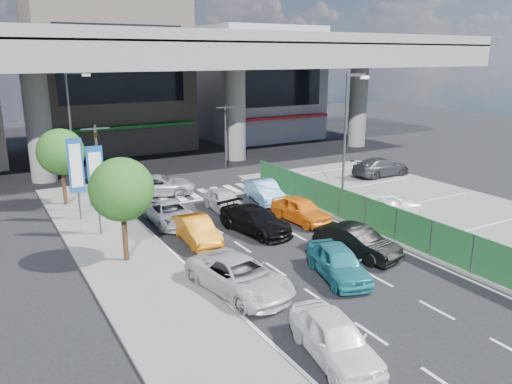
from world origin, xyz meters
TOP-DOWN VIEW (x-y plane):
  - ground at (0.00, 0.00)m, footprint 120.00×120.00m
  - parking_lot at (11.00, 2.00)m, footprint 12.00×28.00m
  - sidewalk_left at (-7.00, 4.00)m, footprint 4.00×30.00m
  - fence_run at (5.30, 1.00)m, footprint 0.16×22.00m
  - expressway at (0.00, 22.00)m, footprint 64.00×14.00m
  - building_center at (0.00, 32.97)m, footprint 14.00×10.90m
  - building_east at (16.00, 31.97)m, footprint 12.00×10.90m
  - traffic_light_left at (-6.20, 12.00)m, footprint 1.60×1.24m
  - traffic_light_right at (5.50, 19.00)m, footprint 1.60×1.24m
  - street_lamp_right at (7.17, 6.00)m, footprint 1.65×0.22m
  - street_lamp_left at (-6.33, 18.00)m, footprint 1.65×0.22m
  - signboard_near at (-7.20, 7.99)m, footprint 0.80×0.14m
  - signboard_far at (-7.60, 10.99)m, footprint 0.80×0.14m
  - tree_near at (-7.00, 4.00)m, footprint 2.80×2.80m
  - tree_far at (-7.80, 14.50)m, footprint 2.80×2.80m
  - van_white_back_left at (-3.53, -6.47)m, footprint 2.32×4.27m
  - sedan_white_mid_left at (-3.97, -1.13)m, footprint 3.09×5.28m
  - taxi_teal_mid at (0.23, -2.00)m, footprint 2.62×4.33m
  - hatch_black_mid_right at (2.49, -0.57)m, footprint 2.37×4.41m
  - taxi_orange_left at (-3.26, 4.72)m, footprint 1.57×3.98m
  - sedan_black_mid at (-0.01, 4.55)m, footprint 2.70×4.87m
  - taxi_orange_right at (3.07, 4.79)m, footprint 1.95×4.17m
  - wagon_silver_front_left at (-3.39, 8.05)m, footprint 2.13×4.43m
  - sedan_white_front_mid at (0.24, 8.69)m, footprint 1.84×4.00m
  - kei_truck_front_right at (3.34, 9.21)m, footprint 2.15×4.31m
  - crossing_wagon_silver at (-1.96, 14.05)m, footprint 5.26×3.66m
  - parked_sedan_white at (7.71, 3.05)m, footprint 4.66×2.70m
  - parked_sedan_dgrey at (14.54, 10.55)m, footprint 4.81×1.98m
  - traffic_cone at (6.05, 4.91)m, footprint 0.37×0.37m

SIDE VIEW (x-z plane):
  - ground at x=0.00m, z-range 0.00..0.00m
  - parking_lot at x=11.00m, z-range 0.00..0.06m
  - sidewalk_left at x=-7.00m, z-range 0.00..0.12m
  - traffic_cone at x=6.05m, z-range 0.06..0.71m
  - wagon_silver_front_left at x=-3.39m, z-range 0.00..1.22m
  - taxi_orange_left at x=-3.26m, z-range 0.00..1.29m
  - sedan_white_front_mid at x=0.24m, z-range 0.00..1.33m
  - crossing_wagon_silver at x=-1.96m, z-range 0.00..1.34m
  - sedan_black_mid at x=-0.01m, z-range 0.00..1.34m
  - kei_truck_front_right at x=3.34m, z-range 0.00..1.36m
  - van_white_back_left at x=-3.53m, z-range 0.00..1.38m
  - sedan_white_mid_left at x=-3.97m, z-range 0.00..1.38m
  - taxi_teal_mid at x=0.23m, z-range 0.00..1.38m
  - hatch_black_mid_right at x=2.49m, z-range 0.00..1.38m
  - taxi_orange_right at x=3.07m, z-range 0.00..1.38m
  - parked_sedan_dgrey at x=14.54m, z-range 0.06..1.45m
  - parked_sedan_white at x=7.71m, z-range 0.06..1.55m
  - fence_run at x=5.30m, z-range 0.00..1.80m
  - signboard_near at x=-7.20m, z-range 0.71..5.41m
  - signboard_far at x=-7.60m, z-range 0.71..5.41m
  - tree_near at x=-7.00m, z-range 0.99..5.79m
  - tree_far at x=-7.80m, z-range 0.99..5.79m
  - traffic_light_left at x=-6.20m, z-range 1.34..6.54m
  - traffic_light_right at x=5.50m, z-range 1.34..6.54m
  - street_lamp_right at x=7.17m, z-range 0.77..8.77m
  - street_lamp_left at x=-6.33m, z-range 0.77..8.77m
  - building_east at x=16.00m, z-range -0.01..11.99m
  - building_center at x=0.00m, z-range -0.01..14.99m
  - expressway at x=0.00m, z-range 3.39..14.14m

